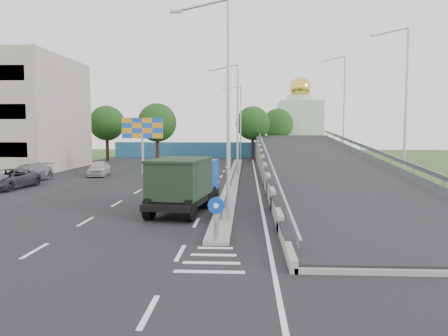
# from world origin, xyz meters

# --- Properties ---
(ground) EXTENTS (160.00, 160.00, 0.00)m
(ground) POSITION_xyz_m (0.00, 0.00, 0.00)
(ground) COLOR #2D4C1E
(ground) RESTS_ON ground
(road_surface) EXTENTS (26.00, 90.00, 0.04)m
(road_surface) POSITION_xyz_m (-3.00, 20.00, 0.00)
(road_surface) COLOR black
(road_surface) RESTS_ON ground
(parking_strip) EXTENTS (8.00, 90.00, 0.05)m
(parking_strip) POSITION_xyz_m (-16.00, 20.00, 0.00)
(parking_strip) COLOR black
(parking_strip) RESTS_ON ground
(median) EXTENTS (1.00, 44.00, 0.20)m
(median) POSITION_xyz_m (0.00, 24.00, 0.10)
(median) COLOR gray
(median) RESTS_ON ground
(overpass_ramp) EXTENTS (10.00, 50.00, 3.50)m
(overpass_ramp) POSITION_xyz_m (7.50, 24.00, 1.75)
(overpass_ramp) COLOR gray
(overpass_ramp) RESTS_ON ground
(median_guardrail) EXTENTS (0.09, 44.00, 0.71)m
(median_guardrail) POSITION_xyz_m (0.00, 24.00, 0.75)
(median_guardrail) COLOR gray
(median_guardrail) RESTS_ON median
(sign_bollard) EXTENTS (0.64, 0.23, 1.67)m
(sign_bollard) POSITION_xyz_m (0.00, 2.17, 1.03)
(sign_bollard) COLOR black
(sign_bollard) RESTS_ON median
(lamp_post_near) EXTENTS (2.74, 0.18, 10.08)m
(lamp_post_near) POSITION_xyz_m (0.11, 6.00, 5.81)
(lamp_post_near) COLOR #B2B5B7
(lamp_post_near) RESTS_ON median
(lamp_post_mid) EXTENTS (2.74, 0.18, 10.08)m
(lamp_post_mid) POSITION_xyz_m (0.11, 26.00, 5.81)
(lamp_post_mid) COLOR #B2B5B7
(lamp_post_mid) RESTS_ON median
(lamp_post_far) EXTENTS (2.74, 0.18, 10.08)m
(lamp_post_far) POSITION_xyz_m (0.11, 46.00, 5.81)
(lamp_post_far) COLOR #B2B5B7
(lamp_post_far) RESTS_ON median
(blue_wall) EXTENTS (30.00, 0.50, 2.40)m
(blue_wall) POSITION_xyz_m (-4.00, 52.00, 1.20)
(blue_wall) COLOR #205D77
(blue_wall) RESTS_ON ground
(church) EXTENTS (7.00, 7.00, 13.80)m
(church) POSITION_xyz_m (10.00, 60.00, 5.31)
(church) COLOR #B2CCAD
(church) RESTS_ON ground
(billboard) EXTENTS (4.00, 0.24, 5.50)m
(billboard) POSITION_xyz_m (-9.00, 28.00, 4.19)
(billboard) COLOR #B2B5B7
(billboard) RESTS_ON ground
(tree_left_mid) EXTENTS (4.80, 4.80, 7.60)m
(tree_left_mid) POSITION_xyz_m (-10.00, 40.00, 5.18)
(tree_left_mid) COLOR black
(tree_left_mid) RESTS_ON ground
(tree_median_far) EXTENTS (4.80, 4.80, 7.60)m
(tree_median_far) POSITION_xyz_m (2.00, 48.00, 5.18)
(tree_median_far) COLOR black
(tree_median_far) RESTS_ON ground
(tree_left_far) EXTENTS (4.80, 4.80, 7.60)m
(tree_left_far) POSITION_xyz_m (-18.00, 45.00, 5.18)
(tree_left_far) COLOR black
(tree_left_far) RESTS_ON ground
(tree_ramp_far) EXTENTS (4.80, 4.80, 7.60)m
(tree_ramp_far) POSITION_xyz_m (6.00, 55.00, 5.18)
(tree_ramp_far) COLOR black
(tree_ramp_far) RESTS_ON ground
(dump_truck) EXTENTS (3.36, 6.86, 2.90)m
(dump_truck) POSITION_xyz_m (-2.17, 9.02, 1.60)
(dump_truck) COLOR black
(dump_truck) RESTS_ON ground
(parked_car_c) EXTENTS (2.90, 5.48, 1.47)m
(parked_car_c) POSITION_xyz_m (-16.34, 16.88, 0.73)
(parked_car_c) COLOR #313034
(parked_car_c) RESTS_ON ground
(parked_car_d) EXTENTS (2.72, 5.31, 1.48)m
(parked_car_d) POSITION_xyz_m (-17.05, 21.18, 0.74)
(parked_car_d) COLOR gray
(parked_car_d) RESTS_ON ground
(parked_car_e) EXTENTS (2.37, 4.49, 1.45)m
(parked_car_e) POSITION_xyz_m (-12.70, 25.97, 0.73)
(parked_car_e) COLOR #B2B1AE
(parked_car_e) RESTS_ON ground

